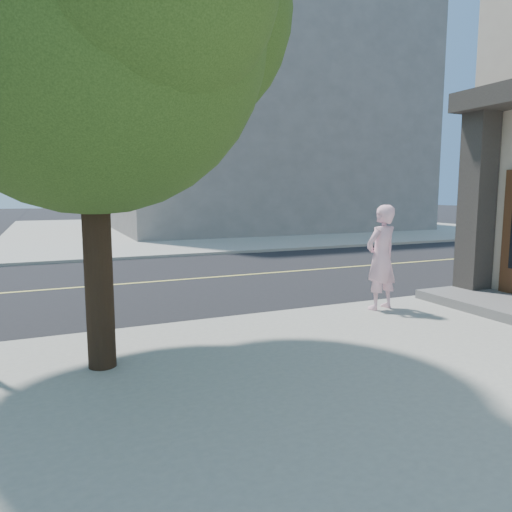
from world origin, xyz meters
name	(u,v)px	position (x,y,z in m)	size (l,w,h in m)	color
sidewalk_ne	(246,227)	(13.50, 21.50, 0.06)	(29.00, 25.00, 0.12)	gray
filler_ne	(250,121)	(14.00, 22.00, 7.12)	(18.00, 16.00, 14.00)	slate
man_on_phone	(381,258)	(7.09, -0.66, 1.13)	(0.73, 0.48, 2.01)	#F3B3C4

